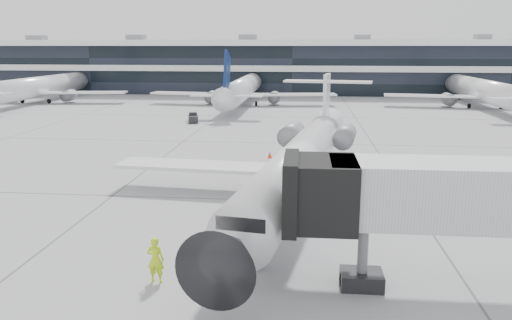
# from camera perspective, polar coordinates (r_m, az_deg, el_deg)

# --- Properties ---
(ground) EXTENTS (220.00, 220.00, 0.00)m
(ground) POSITION_cam_1_polar(r_m,az_deg,el_deg) (33.11, 0.30, -4.62)
(ground) COLOR gray
(ground) RESTS_ON ground
(terminal) EXTENTS (170.00, 22.00, 10.00)m
(terminal) POSITION_cam_1_polar(r_m,az_deg,el_deg) (113.58, 4.32, 10.36)
(terminal) COLOR black
(terminal) RESTS_ON ground
(bg_jet_left) EXTENTS (32.00, 40.00, 9.60)m
(bg_jet_left) POSITION_cam_1_polar(r_m,az_deg,el_deg) (99.37, -23.29, 6.11)
(bg_jet_left) COLOR white
(bg_jet_left) RESTS_ON ground
(bg_jet_center) EXTENTS (32.00, 40.00, 9.60)m
(bg_jet_center) POSITION_cam_1_polar(r_m,az_deg,el_deg) (87.69, -1.48, 6.38)
(bg_jet_center) COLOR white
(bg_jet_center) RESTS_ON ground
(bg_jet_right) EXTENTS (32.00, 40.00, 9.60)m
(bg_jet_right) POSITION_cam_1_polar(r_m,az_deg,el_deg) (91.71, 24.29, 5.53)
(bg_jet_right) COLOR white
(bg_jet_right) RESTS_ON ground
(regional_jet) EXTENTS (26.16, 32.64, 7.55)m
(regional_jet) POSITION_cam_1_polar(r_m,az_deg,el_deg) (33.07, 5.14, -0.06)
(regional_jet) COLOR white
(regional_jet) RESTS_ON ground
(ramp_worker) EXTENTS (0.79, 0.55, 2.06)m
(ramp_worker) POSITION_cam_1_polar(r_m,az_deg,el_deg) (22.21, -11.40, -11.10)
(ramp_worker) COLOR #C3F019
(ramp_worker) RESTS_ON ground
(traffic_cone) EXTENTS (0.55, 0.55, 0.63)m
(traffic_cone) POSITION_cam_1_polar(r_m,az_deg,el_deg) (45.44, 1.59, 0.61)
(traffic_cone) COLOR #FF380D
(traffic_cone) RESTS_ON ground
(far_tug) EXTENTS (1.70, 2.30, 1.31)m
(far_tug) POSITION_cam_1_polar(r_m,az_deg,el_deg) (67.06, -7.20, 4.77)
(far_tug) COLOR black
(far_tug) RESTS_ON ground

